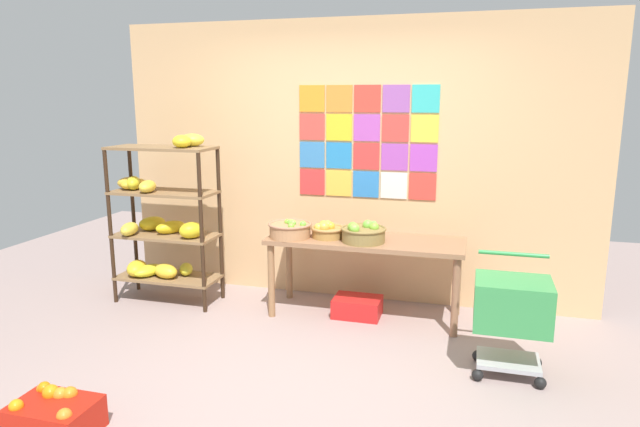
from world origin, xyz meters
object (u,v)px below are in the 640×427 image
(fruit_basket_back_left, at_px, (290,229))
(fruit_basket_centre, at_px, (363,233))
(fruit_basket_left, at_px, (327,230))
(orange_crate_foreground, at_px, (55,416))
(produce_crate_under_table, at_px, (357,307))
(display_table, at_px, (365,248))
(shopping_cart, at_px, (512,308))
(banana_shelf_unit, at_px, (160,218))

(fruit_basket_back_left, bearing_deg, fruit_basket_centre, 1.98)
(fruit_basket_left, distance_m, orange_crate_foreground, 2.51)
(fruit_basket_back_left, bearing_deg, fruit_basket_left, 14.73)
(fruit_basket_back_left, relative_size, produce_crate_under_table, 0.91)
(fruit_basket_back_left, xyz_separation_m, orange_crate_foreground, (-0.73, -2.11, -0.67))
(display_table, height_order, fruit_basket_left, fruit_basket_left)
(fruit_basket_centre, bearing_deg, display_table, 88.84)
(produce_crate_under_table, bearing_deg, shopping_cart, -31.50)
(banana_shelf_unit, distance_m, produce_crate_under_table, 2.00)
(banana_shelf_unit, bearing_deg, fruit_basket_centre, 0.90)
(fruit_basket_centre, height_order, produce_crate_under_table, fruit_basket_centre)
(fruit_basket_left, relative_size, fruit_basket_centre, 0.79)
(banana_shelf_unit, xyz_separation_m, fruit_basket_centre, (1.92, 0.03, -0.02))
(banana_shelf_unit, distance_m, fruit_basket_centre, 1.92)
(shopping_cart, bearing_deg, orange_crate_foreground, -144.80)
(display_table, height_order, fruit_basket_centre, fruit_basket_centre)
(produce_crate_under_table, bearing_deg, fruit_basket_back_left, -170.66)
(display_table, bearing_deg, produce_crate_under_table, -150.31)
(fruit_basket_centre, xyz_separation_m, produce_crate_under_table, (-0.06, 0.07, -0.70))
(orange_crate_foreground, distance_m, shopping_cart, 2.95)
(display_table, height_order, shopping_cart, shopping_cart)
(banana_shelf_unit, relative_size, fruit_basket_back_left, 4.17)
(fruit_basket_centre, height_order, fruit_basket_back_left, fruit_basket_centre)
(fruit_basket_left, distance_m, fruit_basket_back_left, 0.32)
(fruit_basket_back_left, bearing_deg, orange_crate_foreground, -108.99)
(fruit_basket_left, height_order, produce_crate_under_table, fruit_basket_left)
(display_table, height_order, fruit_basket_back_left, fruit_basket_back_left)
(display_table, bearing_deg, shopping_cart, -33.86)
(produce_crate_under_table, bearing_deg, banana_shelf_unit, -176.79)
(fruit_basket_back_left, relative_size, shopping_cart, 0.46)
(display_table, distance_m, fruit_basket_centre, 0.20)
(fruit_basket_back_left, bearing_deg, display_table, 11.36)
(produce_crate_under_table, relative_size, shopping_cart, 0.50)
(display_table, distance_m, produce_crate_under_table, 0.54)
(fruit_basket_left, relative_size, produce_crate_under_table, 0.73)
(orange_crate_foreground, height_order, shopping_cart, shopping_cart)
(fruit_basket_centre, distance_m, produce_crate_under_table, 0.70)
(orange_crate_foreground, bearing_deg, shopping_cart, 29.59)
(fruit_basket_back_left, height_order, produce_crate_under_table, fruit_basket_back_left)
(fruit_basket_back_left, distance_m, orange_crate_foreground, 2.33)
(display_table, bearing_deg, orange_crate_foreground, -121.49)
(display_table, xyz_separation_m, fruit_basket_back_left, (-0.64, -0.13, 0.16))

